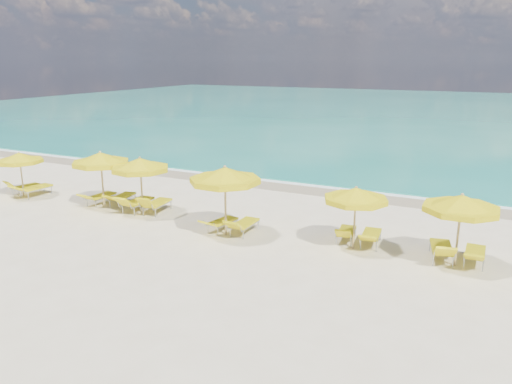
% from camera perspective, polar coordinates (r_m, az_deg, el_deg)
% --- Properties ---
extents(ground_plane, '(120.00, 120.00, 0.00)m').
position_cam_1_polar(ground_plane, '(18.49, -2.06, -4.68)').
color(ground_plane, beige).
extents(ocean, '(120.00, 80.00, 0.30)m').
position_cam_1_polar(ocean, '(64.16, 18.88, 8.66)').
color(ocean, '#167C68').
rests_on(ocean, ground).
extents(wet_sand_band, '(120.00, 2.60, 0.01)m').
position_cam_1_polar(wet_sand_band, '(24.97, 5.99, 0.49)').
color(wet_sand_band, tan).
rests_on(wet_sand_band, ground).
extents(foam_line, '(120.00, 1.20, 0.03)m').
position_cam_1_polar(foam_line, '(25.70, 6.61, 0.89)').
color(foam_line, white).
rests_on(foam_line, ground).
extents(whitecap_near, '(14.00, 0.36, 0.05)m').
position_cam_1_polar(whitecap_near, '(35.88, 2.34, 5.02)').
color(whitecap_near, white).
rests_on(whitecap_near, ground).
extents(whitecap_far, '(18.00, 0.30, 0.05)m').
position_cam_1_polar(whitecap_far, '(39.81, 25.54, 4.56)').
color(whitecap_far, white).
rests_on(whitecap_far, ground).
extents(umbrella_0, '(2.35, 2.35, 2.11)m').
position_cam_1_polar(umbrella_0, '(25.37, -25.42, 3.50)').
color(umbrella_0, tan).
rests_on(umbrella_0, ground).
extents(umbrella_1, '(2.98, 2.98, 2.45)m').
position_cam_1_polar(umbrella_1, '(22.20, -17.34, 3.58)').
color(umbrella_1, tan).
rests_on(umbrella_1, ground).
extents(umbrella_2, '(2.84, 2.84, 2.40)m').
position_cam_1_polar(umbrella_2, '(20.78, -13.10, 3.01)').
color(umbrella_2, tan).
rests_on(umbrella_2, ground).
extents(umbrella_3, '(3.31, 3.31, 2.59)m').
position_cam_1_polar(umbrella_3, '(17.68, -3.57, 1.85)').
color(umbrella_3, tan).
rests_on(umbrella_3, ground).
extents(umbrella_4, '(2.20, 2.20, 2.18)m').
position_cam_1_polar(umbrella_4, '(16.76, 11.34, -0.39)').
color(umbrella_4, tan).
rests_on(umbrella_4, ground).
extents(umbrella_5, '(3.03, 3.03, 2.34)m').
position_cam_1_polar(umbrella_5, '(16.21, 22.42, -1.28)').
color(umbrella_5, tan).
rests_on(umbrella_5, ground).
extents(lounger_0_left, '(0.82, 1.65, 0.77)m').
position_cam_1_polar(lounger_0_left, '(26.22, -24.87, 0.31)').
color(lounger_0_left, '#A5A8AD').
rests_on(lounger_0_left, ground).
extents(lounger_0_right, '(0.79, 1.99, 0.74)m').
position_cam_1_polar(lounger_0_right, '(25.48, -23.91, 0.09)').
color(lounger_0_right, '#A5A8AD').
rests_on(lounger_0_right, ground).
extents(lounger_1_left, '(0.67, 1.82, 0.70)m').
position_cam_1_polar(lounger_1_left, '(23.07, -17.36, -0.80)').
color(lounger_1_left, '#A5A8AD').
rests_on(lounger_1_left, ground).
extents(lounger_1_right, '(0.84, 1.88, 0.71)m').
position_cam_1_polar(lounger_1_right, '(22.68, -15.04, -0.88)').
color(lounger_1_right, '#A5A8AD').
rests_on(lounger_1_right, ground).
extents(lounger_2_left, '(0.72, 1.98, 0.89)m').
position_cam_1_polar(lounger_2_left, '(21.59, -13.40, -1.50)').
color(lounger_2_left, '#A5A8AD').
rests_on(lounger_2_left, ground).
extents(lounger_2_right, '(0.83, 1.91, 0.92)m').
position_cam_1_polar(lounger_2_right, '(21.20, -11.27, -1.70)').
color(lounger_2_right, '#A5A8AD').
rests_on(lounger_2_right, ground).
extents(lounger_3_left, '(0.86, 1.78, 0.63)m').
position_cam_1_polar(lounger_3_left, '(18.73, -3.94, -3.80)').
color(lounger_3_left, '#A5A8AD').
rests_on(lounger_3_left, ground).
extents(lounger_3_right, '(0.63, 1.82, 0.79)m').
position_cam_1_polar(lounger_3_right, '(18.35, -1.40, -4.10)').
color(lounger_3_right, '#A5A8AD').
rests_on(lounger_3_right, ground).
extents(lounger_4_left, '(0.77, 1.71, 0.75)m').
position_cam_1_polar(lounger_4_left, '(17.89, 10.26, -4.91)').
color(lounger_4_left, '#A5A8AD').
rests_on(lounger_4_left, ground).
extents(lounger_4_right, '(0.77, 1.86, 0.72)m').
position_cam_1_polar(lounger_4_right, '(17.68, 12.97, -5.27)').
color(lounger_4_right, '#A5A8AD').
rests_on(lounger_4_right, ground).
extents(lounger_5_left, '(1.01, 2.00, 0.87)m').
position_cam_1_polar(lounger_5_left, '(17.06, 20.41, -6.54)').
color(lounger_5_left, '#A5A8AD').
rests_on(lounger_5_left, ground).
extents(lounger_5_right, '(0.61, 1.82, 0.72)m').
position_cam_1_polar(lounger_5_right, '(17.14, 23.70, -6.86)').
color(lounger_5_right, '#A5A8AD').
rests_on(lounger_5_right, ground).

